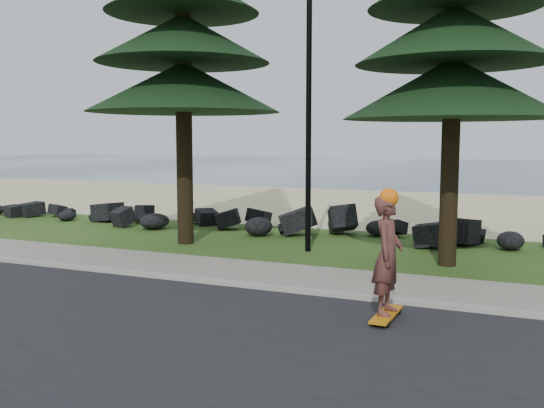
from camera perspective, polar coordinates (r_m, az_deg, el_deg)
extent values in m
plane|color=#2E4A17|center=(12.66, -1.59, -6.89)|extent=(160.00, 160.00, 0.00)
cube|color=black|center=(8.93, -14.13, -12.60)|extent=(160.00, 7.00, 0.02)
cube|color=#A09A90|center=(11.86, -3.44, -7.55)|extent=(160.00, 0.20, 0.10)
cube|color=gray|center=(12.82, -1.21, -6.54)|extent=(160.00, 2.00, 0.08)
cube|color=tan|center=(26.36, 11.78, -0.22)|extent=(160.00, 15.00, 0.01)
cube|color=#354C65|center=(62.47, 18.52, 3.17)|extent=(160.00, 58.00, 0.01)
cylinder|color=black|center=(17.04, -8.46, 18.42)|extent=(0.44, 0.44, 13.00)
cylinder|color=black|center=(15.34, 3.48, 10.41)|extent=(0.14, 0.14, 8.00)
cube|color=#C3740B|center=(9.84, 10.73, -10.16)|extent=(0.31, 1.12, 0.04)
imported|color=brown|center=(9.62, 10.84, -4.72)|extent=(0.47, 0.69, 1.86)
sphere|color=orange|center=(9.49, 10.95, 0.58)|extent=(0.30, 0.30, 0.30)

